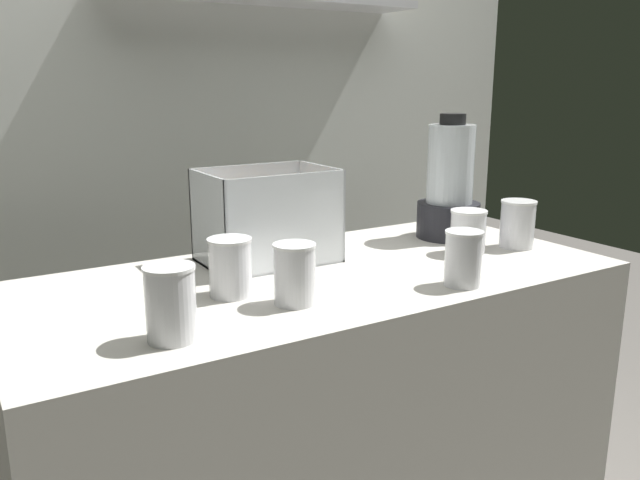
{
  "coord_description": "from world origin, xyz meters",
  "views": [
    {
      "loc": [
        -0.74,
        -1.22,
        1.33
      ],
      "look_at": [
        0.0,
        0.0,
        0.98
      ],
      "focal_mm": 36.09,
      "sensor_mm": 36.0,
      "label": 1
    }
  ],
  "objects": [
    {
      "name": "counter",
      "position": [
        0.0,
        0.0,
        0.45
      ],
      "size": [
        1.4,
        0.64,
        0.9
      ],
      "primitive_type": "cube",
      "color": "beige",
      "rests_on": "ground_plane"
    },
    {
      "name": "back_wall_unit",
      "position": [
        0.0,
        0.77,
        1.26
      ],
      "size": [
        2.6,
        0.24,
        2.5
      ],
      "color": "silver",
      "rests_on": "ground_plane"
    },
    {
      "name": "carrot_display_bin",
      "position": [
        -0.06,
        0.16,
        0.97
      ],
      "size": [
        0.31,
        0.22,
        0.23
      ],
      "color": "white",
      "rests_on": "counter"
    },
    {
      "name": "blender_pitcher",
      "position": [
        0.5,
        0.12,
        1.04
      ],
      "size": [
        0.18,
        0.18,
        0.35
      ],
      "color": "black",
      "rests_on": "counter"
    },
    {
      "name": "juice_cup_mango_far_left",
      "position": [
        -0.42,
        -0.2,
        0.96
      ],
      "size": [
        0.09,
        0.09,
        0.13
      ],
      "color": "white",
      "rests_on": "counter"
    },
    {
      "name": "juice_cup_pomegranate_left",
      "position": [
        -0.24,
        -0.04,
        0.95
      ],
      "size": [
        0.09,
        0.09,
        0.12
      ],
      "color": "white",
      "rests_on": "counter"
    },
    {
      "name": "juice_cup_carrot_middle",
      "position": [
        -0.15,
        -0.15,
        0.95
      ],
      "size": [
        0.09,
        0.09,
        0.12
      ],
      "color": "white",
      "rests_on": "counter"
    },
    {
      "name": "juice_cup_carrot_right",
      "position": [
        0.22,
        -0.24,
        0.96
      ],
      "size": [
        0.08,
        0.08,
        0.12
      ],
      "color": "white",
      "rests_on": "counter"
    },
    {
      "name": "juice_cup_mango_far_right",
      "position": [
        0.42,
        -0.04,
        0.95
      ],
      "size": [
        0.09,
        0.09,
        0.11
      ],
      "color": "white",
      "rests_on": "counter"
    },
    {
      "name": "juice_cup_orange_rightmost",
      "position": [
        0.58,
        -0.07,
        0.96
      ],
      "size": [
        0.09,
        0.09,
        0.13
      ],
      "color": "white",
      "rests_on": "counter"
    }
  ]
}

